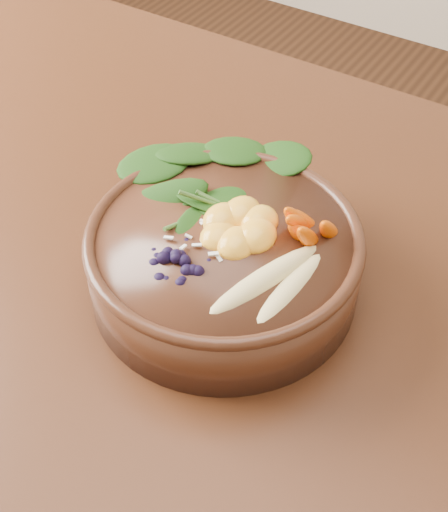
# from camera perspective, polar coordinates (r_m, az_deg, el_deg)

# --- Properties ---
(ground) EXTENTS (4.00, 4.00, 0.00)m
(ground) POSITION_cam_1_polar(r_m,az_deg,el_deg) (1.53, -2.90, -18.36)
(ground) COLOR #381E0F
(ground) RESTS_ON ground
(dining_table) EXTENTS (1.60, 0.90, 0.75)m
(dining_table) POSITION_cam_1_polar(r_m,az_deg,el_deg) (0.99, -4.27, -1.14)
(dining_table) COLOR #331C0C
(dining_table) RESTS_ON ground
(stoneware_bowl) EXTENTS (0.40, 0.40, 0.08)m
(stoneware_bowl) POSITION_cam_1_polar(r_m,az_deg,el_deg) (0.81, -0.00, -0.50)
(stoneware_bowl) COLOR #472515
(stoneware_bowl) RESTS_ON dining_table
(kale_heap) EXTENTS (0.26, 0.24, 0.05)m
(kale_heap) POSITION_cam_1_polar(r_m,az_deg,el_deg) (0.82, 1.70, 6.46)
(kale_heap) COLOR #1D4710
(kale_heap) RESTS_ON stoneware_bowl
(carrot_cluster) EXTENTS (0.08, 0.08, 0.09)m
(carrot_cluster) POSITION_cam_1_polar(r_m,az_deg,el_deg) (0.76, 7.55, 4.10)
(carrot_cluster) COLOR #F56100
(carrot_cluster) RESTS_ON stoneware_bowl
(banana_halves) EXTENTS (0.08, 0.16, 0.03)m
(banana_halves) POSITION_cam_1_polar(r_m,az_deg,el_deg) (0.72, 4.36, -1.34)
(banana_halves) COLOR #E0CC84
(banana_halves) RESTS_ON stoneware_bowl
(mandarin_cluster) EXTENTS (0.12, 0.12, 0.03)m
(mandarin_cluster) POSITION_cam_1_polar(r_m,az_deg,el_deg) (0.78, 1.25, 3.02)
(mandarin_cluster) COLOR #FBAD2C
(mandarin_cluster) RESTS_ON stoneware_bowl
(blueberry_pile) EXTENTS (0.17, 0.15, 0.04)m
(blueberry_pile) POSITION_cam_1_polar(r_m,az_deg,el_deg) (0.74, -3.89, 0.71)
(blueberry_pile) COLOR black
(blueberry_pile) RESTS_ON stoneware_bowl
(coconut_flakes) EXTENTS (0.12, 0.11, 0.01)m
(coconut_flakes) POSITION_cam_1_polar(r_m,az_deg,el_deg) (0.77, -1.20, 1.14)
(coconut_flakes) COLOR white
(coconut_flakes) RESTS_ON stoneware_bowl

